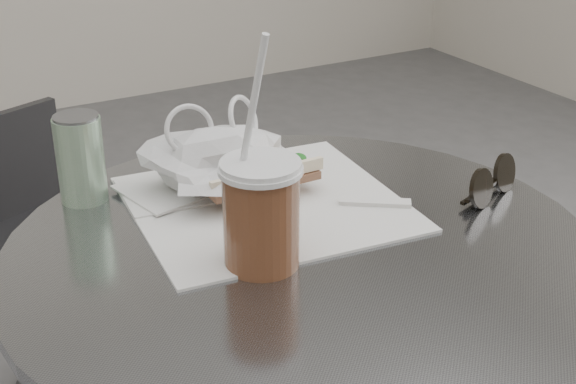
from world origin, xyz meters
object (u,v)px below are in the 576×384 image
iced_coffee (261,212)px  sunglasses (491,183)px  chair_far (56,279)px  banh_mi (261,177)px  drink_can (80,158)px

iced_coffee → sunglasses: size_ratio=2.32×
chair_far → iced_coffee: size_ratio=2.28×
chair_far → banh_mi: 0.85m
chair_far → iced_coffee: (0.09, -0.84, 0.52)m
chair_far → drink_can: drink_can is taller
chair_far → drink_can: (-0.05, -0.56, 0.51)m
sunglasses → banh_mi: bearing=132.0°
sunglasses → drink_can: 0.58m
iced_coffee → drink_can: (-0.13, 0.28, -0.01)m
chair_far → drink_can: size_ratio=5.23×
banh_mi → iced_coffee: (-0.08, -0.16, 0.03)m
sunglasses → drink_can: bearing=130.8°
iced_coffee → drink_can: 0.31m
chair_far → drink_can: bearing=62.8°
iced_coffee → sunglasses: bearing=0.8°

